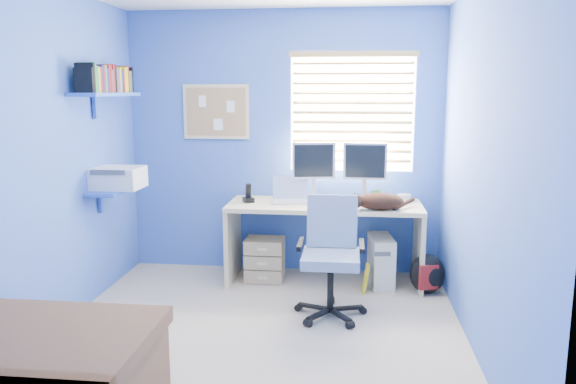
# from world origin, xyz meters

# --- Properties ---
(floor) EXTENTS (3.00, 3.20, 0.00)m
(floor) POSITION_xyz_m (0.00, 0.00, 0.00)
(floor) COLOR #B1A48D
(floor) RESTS_ON ground
(wall_back) EXTENTS (3.00, 0.01, 2.50)m
(wall_back) POSITION_xyz_m (0.00, 1.60, 1.25)
(wall_back) COLOR #3F62CC
(wall_back) RESTS_ON ground
(wall_front) EXTENTS (3.00, 0.01, 2.50)m
(wall_front) POSITION_xyz_m (0.00, -1.60, 1.25)
(wall_front) COLOR #3F62CC
(wall_front) RESTS_ON ground
(wall_left) EXTENTS (0.01, 3.20, 2.50)m
(wall_left) POSITION_xyz_m (-1.50, 0.00, 1.25)
(wall_left) COLOR #3F62CC
(wall_left) RESTS_ON ground
(wall_right) EXTENTS (0.01, 3.20, 2.50)m
(wall_right) POSITION_xyz_m (1.50, 0.00, 1.25)
(wall_right) COLOR #3F62CC
(wall_right) RESTS_ON ground
(desk) EXTENTS (1.75, 0.65, 0.74)m
(desk) POSITION_xyz_m (0.42, 1.26, 0.37)
(desk) COLOR #CCB77C
(desk) RESTS_ON floor
(laptop) EXTENTS (0.36, 0.31, 0.22)m
(laptop) POSITION_xyz_m (0.11, 1.27, 0.85)
(laptop) COLOR silver
(laptop) RESTS_ON desk
(monitor_left) EXTENTS (0.41, 0.19, 0.54)m
(monitor_left) POSITION_xyz_m (0.31, 1.44, 1.01)
(monitor_left) COLOR silver
(monitor_left) RESTS_ON desk
(monitor_right) EXTENTS (0.41, 0.14, 0.54)m
(monitor_right) POSITION_xyz_m (0.78, 1.45, 1.01)
(monitor_right) COLOR silver
(monitor_right) RESTS_ON desk
(phone) EXTENTS (0.13, 0.14, 0.17)m
(phone) POSITION_xyz_m (-0.28, 1.24, 0.82)
(phone) COLOR black
(phone) RESTS_ON desk
(mug) EXTENTS (0.10, 0.09, 0.10)m
(mug) POSITION_xyz_m (0.89, 1.41, 0.79)
(mug) COLOR #2D7F3E
(mug) RESTS_ON desk
(cd_spindle) EXTENTS (0.13, 0.13, 0.07)m
(cd_spindle) POSITION_xyz_m (1.14, 1.42, 0.78)
(cd_spindle) COLOR silver
(cd_spindle) RESTS_ON desk
(cat) EXTENTS (0.46, 0.35, 0.15)m
(cat) POSITION_xyz_m (0.90, 1.04, 0.81)
(cat) COLOR black
(cat) RESTS_ON desk
(tower_pc) EXTENTS (0.24, 0.46, 0.45)m
(tower_pc) POSITION_xyz_m (0.94, 1.23, 0.23)
(tower_pc) COLOR beige
(tower_pc) RESTS_ON floor
(drawer_boxes) EXTENTS (0.35, 0.28, 0.41)m
(drawer_boxes) POSITION_xyz_m (-0.13, 1.23, 0.20)
(drawer_boxes) COLOR tan
(drawer_boxes) RESTS_ON floor
(yellow_book) EXTENTS (0.03, 0.17, 0.24)m
(yellow_book) POSITION_xyz_m (0.80, 1.03, 0.12)
(yellow_book) COLOR yellow
(yellow_book) RESTS_ON floor
(backpack) EXTENTS (0.36, 0.32, 0.35)m
(backpack) POSITION_xyz_m (1.33, 1.04, 0.18)
(backpack) COLOR black
(backpack) RESTS_ON floor
(bed_corner) EXTENTS (1.13, 0.81, 0.55)m
(bed_corner) POSITION_xyz_m (-0.94, -1.24, 0.27)
(bed_corner) COLOR brown
(bed_corner) RESTS_ON floor
(office_chair) EXTENTS (0.54, 0.54, 0.93)m
(office_chair) POSITION_xyz_m (0.51, 0.49, 0.35)
(office_chair) COLOR black
(office_chair) RESTS_ON floor
(window_blinds) EXTENTS (1.15, 0.05, 1.10)m
(window_blinds) POSITION_xyz_m (0.65, 1.57, 1.55)
(window_blinds) COLOR white
(window_blinds) RESTS_ON ground
(corkboard) EXTENTS (0.64, 0.02, 0.52)m
(corkboard) POSITION_xyz_m (-0.65, 1.58, 1.55)
(corkboard) COLOR #CCB77C
(corkboard) RESTS_ON ground
(wall_shelves) EXTENTS (0.42, 0.90, 1.05)m
(wall_shelves) POSITION_xyz_m (-1.35, 0.75, 1.43)
(wall_shelves) COLOR blue
(wall_shelves) RESTS_ON ground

